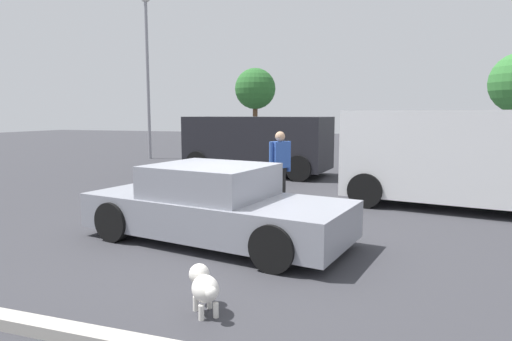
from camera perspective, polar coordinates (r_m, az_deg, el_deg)
name	(u,v)px	position (r m, az deg, el deg)	size (l,w,h in m)	color
ground_plane	(236,242)	(7.08, -2.64, -9.31)	(80.00, 80.00, 0.00)	#38383D
sedan_foreground	(215,206)	(7.06, -5.40, -4.62)	(4.51, 2.45, 1.23)	gray
dog	(204,285)	(4.68, -6.81, -14.62)	(0.48, 0.51, 0.45)	white
van_white	(468,156)	(10.40, 25.85, 1.72)	(5.31, 2.91, 2.11)	white
suv_dark	(258,143)	(14.72, 0.21, 3.59)	(4.92, 2.47, 1.94)	black
pedestrian	(280,161)	(9.88, 3.13, 1.23)	(0.44, 0.46, 1.64)	black
parking_curb	(100,338)	(4.37, -19.61, -19.88)	(8.62, 0.20, 0.12)	#B7B2A8
light_post_near	(147,49)	(20.85, -14.00, 15.02)	(0.44, 0.44, 7.36)	gray
tree_back_left	(255,89)	(30.89, -0.11, 10.54)	(2.82, 2.82, 5.20)	brown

